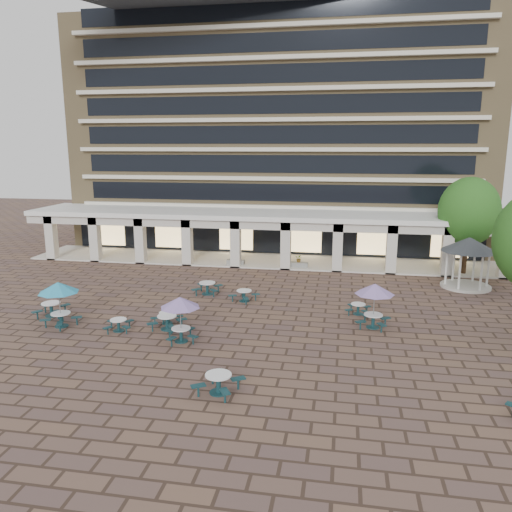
% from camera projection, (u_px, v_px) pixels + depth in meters
% --- Properties ---
extents(ground, '(120.00, 120.00, 0.00)m').
position_uv_depth(ground, '(226.00, 317.00, 29.89)').
color(ground, brown).
rests_on(ground, ground).
extents(apartment_building, '(40.00, 15.50, 25.20)m').
position_uv_depth(apartment_building, '(282.00, 120.00, 51.65)').
color(apartment_building, '#978055').
rests_on(apartment_building, ground).
extents(retail_arcade, '(42.00, 6.60, 4.40)m').
position_uv_depth(retail_arcade, '(265.00, 228.00, 43.47)').
color(retail_arcade, white).
rests_on(retail_arcade, ground).
extents(picnic_table_1, '(2.02, 2.02, 0.80)m').
position_uv_depth(picnic_table_1, '(167.00, 321.00, 27.72)').
color(picnic_table_1, '#163B42').
rests_on(picnic_table_1, ground).
extents(picnic_table_2, '(2.15, 2.15, 0.83)m').
position_uv_depth(picnic_table_2, '(218.00, 382.00, 20.56)').
color(picnic_table_2, '#163B42').
rests_on(picnic_table_2, ground).
extents(picnic_table_4, '(2.24, 2.24, 2.58)m').
position_uv_depth(picnic_table_4, '(58.00, 289.00, 27.80)').
color(picnic_table_4, '#163B42').
rests_on(picnic_table_4, ground).
extents(picnic_table_5, '(1.76, 1.76, 0.68)m').
position_uv_depth(picnic_table_5, '(119.00, 324.00, 27.49)').
color(picnic_table_5, '#163B42').
rests_on(picnic_table_5, ground).
extents(picnic_table_6, '(2.09, 2.09, 2.41)m').
position_uv_depth(picnic_table_6, '(180.00, 304.00, 25.65)').
color(picnic_table_6, '#163B42').
rests_on(picnic_table_6, ground).
extents(picnic_table_7, '(1.63, 1.63, 0.66)m').
position_uv_depth(picnic_table_7, '(358.00, 308.00, 30.24)').
color(picnic_table_7, '#163B42').
rests_on(picnic_table_7, ground).
extents(picnic_table_8, '(2.10, 2.10, 0.83)m').
position_uv_depth(picnic_table_8, '(51.00, 308.00, 29.92)').
color(picnic_table_8, '#163B42').
rests_on(picnic_table_8, ground).
extents(picnic_table_9, '(1.81, 1.81, 0.67)m').
position_uv_depth(picnic_table_9, '(167.00, 317.00, 28.67)').
color(picnic_table_9, '#163B42').
rests_on(picnic_table_9, ground).
extents(picnic_table_10, '(2.04, 2.04, 0.74)m').
position_uv_depth(picnic_table_10, '(244.00, 295.00, 32.78)').
color(picnic_table_10, '#163B42').
rests_on(picnic_table_10, ground).
extents(picnic_table_11, '(2.20, 2.20, 2.54)m').
position_uv_depth(picnic_table_11, '(375.00, 291.00, 27.62)').
color(picnic_table_11, '#163B42').
rests_on(picnic_table_11, ground).
extents(picnic_table_12, '(1.89, 1.89, 0.84)m').
position_uv_depth(picnic_table_12, '(207.00, 287.00, 34.32)').
color(picnic_table_12, '#163B42').
rests_on(picnic_table_12, ground).
extents(gazebo, '(3.91, 3.91, 3.64)m').
position_uv_depth(gazebo, '(469.00, 250.00, 35.50)').
color(gazebo, beige).
rests_on(gazebo, ground).
extents(tree_east_c, '(4.63, 4.63, 7.71)m').
position_uv_depth(tree_east_c, '(469.00, 212.00, 38.59)').
color(tree_east_c, '#452A1B').
rests_on(tree_east_c, ground).
extents(planter_left, '(1.50, 0.73, 1.27)m').
position_uv_depth(planter_left, '(236.00, 260.00, 42.57)').
color(planter_left, gray).
rests_on(planter_left, ground).
extents(planter_right, '(1.50, 0.69, 1.16)m').
position_uv_depth(planter_right, '(299.00, 263.00, 41.66)').
color(planter_right, gray).
rests_on(planter_right, ground).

